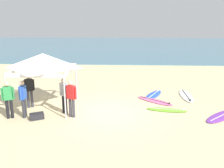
{
  "coord_description": "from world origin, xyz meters",
  "views": [
    {
      "loc": [
        0.68,
        -10.46,
        4.27
      ],
      "look_at": [
        0.11,
        1.52,
        1.0
      ],
      "focal_mm": 37.58,
      "sensor_mm": 36.0,
      "label": 1
    }
  ],
  "objects": [
    {
      "name": "surfboard_pink",
      "position": [
        2.44,
        1.69,
        0.04
      ],
      "size": [
        2.04,
        1.82,
        0.19
      ],
      "color": "pink",
      "rests_on": "ground"
    },
    {
      "name": "canopy_tent",
      "position": [
        -3.17,
        0.52,
        2.38
      ],
      "size": [
        2.73,
        2.73,
        2.75
      ],
      "color": "#B7B7BC",
      "rests_on": "ground"
    },
    {
      "name": "surfboard_purple",
      "position": [
        5.28,
        -0.24,
        0.04
      ],
      "size": [
        2.29,
        2.12,
        0.19
      ],
      "color": "purple",
      "rests_on": "ground"
    },
    {
      "name": "ground_plane",
      "position": [
        0.0,
        0.0,
        0.0
      ],
      "size": [
        80.0,
        80.0,
        0.0
      ],
      "primitive_type": "plane",
      "color": "beige"
    },
    {
      "name": "surfboard_lime",
      "position": [
        2.86,
        0.38,
        0.04
      ],
      "size": [
        1.99,
        0.82,
        0.19
      ],
      "color": "#7AD12D",
      "rests_on": "ground"
    },
    {
      "name": "surfboard_blue",
      "position": [
        2.47,
        2.7,
        0.04
      ],
      "size": [
        1.53,
        2.23,
        0.19
      ],
      "color": "blue",
      "rests_on": "ground"
    },
    {
      "name": "sea",
      "position": [
        0.0,
        30.33,
        0.05
      ],
      "size": [
        80.0,
        36.0,
        0.1
      ],
      "primitive_type": "cube",
      "color": "teal",
      "rests_on": "ground"
    },
    {
      "name": "person_black",
      "position": [
        -3.97,
        0.49,
        0.99
      ],
      "size": [
        0.47,
        0.38,
        1.71
      ],
      "color": "#383842",
      "rests_on": "ground"
    },
    {
      "name": "person_red",
      "position": [
        -1.61,
        -0.61,
        0.99
      ],
      "size": [
        0.51,
        0.34,
        1.71
      ],
      "color": "#383842",
      "rests_on": "ground"
    },
    {
      "name": "person_green",
      "position": [
        -4.37,
        -0.89,
        0.99
      ],
      "size": [
        0.51,
        0.35,
        1.71
      ],
      "color": "black",
      "rests_on": "ground"
    },
    {
      "name": "person_grey",
      "position": [
        -2.05,
        -0.18,
        0.99
      ],
      "size": [
        0.45,
        0.39,
        1.71
      ],
      "color": "black",
      "rests_on": "ground"
    },
    {
      "name": "person_blue",
      "position": [
        -3.75,
        -0.75,
        0.99
      ],
      "size": [
        0.23,
        0.55,
        1.71
      ],
      "color": "#2D2D33",
      "rests_on": "ground"
    },
    {
      "name": "surfboard_white",
      "position": [
        4.38,
        2.67,
        0.04
      ],
      "size": [
        0.73,
        2.42,
        0.19
      ],
      "color": "white",
      "rests_on": "ground"
    },
    {
      "name": "gear_bag_near_tent",
      "position": [
        -3.13,
        -0.94,
        0.14
      ],
      "size": [
        0.68,
        0.56,
        0.28
      ],
      "primitive_type": "cube",
      "rotation": [
        0.0,
        0.0,
        0.47
      ],
      "color": "#232328",
      "rests_on": "ground"
    }
  ]
}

